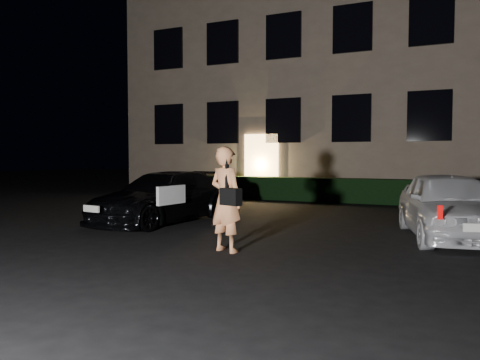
% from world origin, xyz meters
% --- Properties ---
extents(ground, '(80.00, 80.00, 0.00)m').
position_xyz_m(ground, '(0.00, 0.00, 0.00)').
color(ground, black).
rests_on(ground, ground).
extents(building, '(20.00, 8.11, 12.00)m').
position_xyz_m(building, '(-0.00, 14.99, 6.00)').
color(building, '#736252').
rests_on(building, ground).
extents(hedge, '(15.00, 0.70, 0.85)m').
position_xyz_m(hedge, '(0.00, 10.50, 0.42)').
color(hedge, black).
rests_on(hedge, ground).
extents(sedan, '(2.32, 4.53, 1.25)m').
position_xyz_m(sedan, '(-3.15, 3.65, 0.63)').
color(sedan, black).
rests_on(sedan, ground).
extents(hatch, '(2.48, 4.25, 1.36)m').
position_xyz_m(hatch, '(3.35, 4.07, 0.68)').
color(hatch, white).
rests_on(hatch, ground).
extents(man, '(0.76, 0.62, 1.81)m').
position_xyz_m(man, '(-0.12, 1.07, 0.91)').
color(man, '#FF9D61').
rests_on(man, ground).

